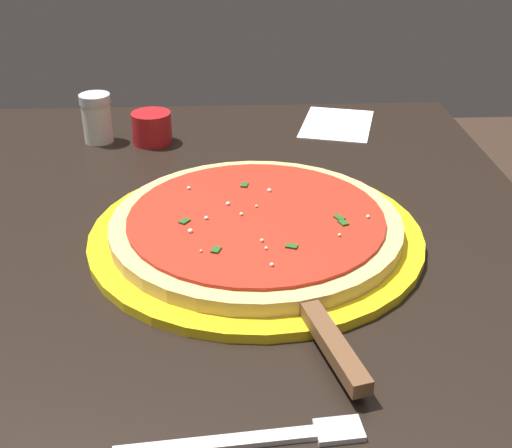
{
  "coord_description": "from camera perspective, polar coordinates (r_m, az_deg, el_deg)",
  "views": [
    {
      "loc": [
        0.64,
        0.01,
        1.14
      ],
      "look_at": [
        -0.01,
        0.04,
        0.78
      ],
      "focal_mm": 46.66,
      "sensor_mm": 36.0,
      "label": 1
    }
  ],
  "objects": [
    {
      "name": "fork",
      "position": [
        0.52,
        0.03,
        -17.97
      ],
      "size": [
        0.04,
        0.19,
        0.0
      ],
      "color": "silver",
      "rests_on": "restaurant_table"
    },
    {
      "name": "serving_plate",
      "position": [
        0.75,
        0.0,
        -0.98
      ],
      "size": [
        0.38,
        0.38,
        0.01
      ],
      "primitive_type": "cylinder",
      "color": "yellow",
      "rests_on": "restaurant_table"
    },
    {
      "name": "parmesan_shaker",
      "position": [
        1.04,
        -13.48,
        8.84
      ],
      "size": [
        0.05,
        0.05,
        0.07
      ],
      "color": "silver",
      "rests_on": "restaurant_table"
    },
    {
      "name": "cup_small_sauce",
      "position": [
        1.03,
        -8.91,
        8.15
      ],
      "size": [
        0.06,
        0.06,
        0.05
      ],
      "primitive_type": "cylinder",
      "color": "#B2191E",
      "rests_on": "restaurant_table"
    },
    {
      "name": "pizza",
      "position": [
        0.75,
        0.0,
        0.02
      ],
      "size": [
        0.33,
        0.33,
        0.02
      ],
      "color": "#DBB26B",
      "rests_on": "serving_plate"
    },
    {
      "name": "napkin_folded_right",
      "position": [
        1.1,
        6.96,
        8.49
      ],
      "size": [
        0.17,
        0.14,
        0.0
      ],
      "primitive_type": "cube",
      "rotation": [
        0.0,
        0.0,
        -0.27
      ],
      "color": "white",
      "rests_on": "restaurant_table"
    },
    {
      "name": "restaurant_table",
      "position": [
        0.83,
        -3.06,
        -10.83
      ],
      "size": [
        0.97,
        0.79,
        0.76
      ],
      "color": "black",
      "rests_on": "ground_plane"
    },
    {
      "name": "pizza_server",
      "position": [
        0.61,
        4.9,
        -7.81
      ],
      "size": [
        0.22,
        0.1,
        0.01
      ],
      "color": "silver",
      "rests_on": "serving_plate"
    }
  ]
}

